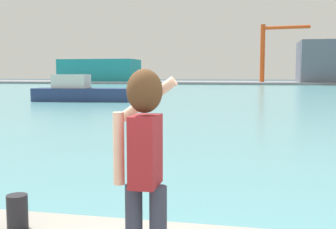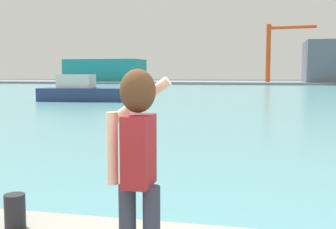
{
  "view_description": "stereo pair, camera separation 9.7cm",
  "coord_description": "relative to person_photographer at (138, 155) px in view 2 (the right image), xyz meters",
  "views": [
    {
      "loc": [
        0.69,
        -2.58,
        2.28
      ],
      "look_at": [
        -0.72,
        4.25,
        1.6
      ],
      "focal_mm": 44.69,
      "sensor_mm": 36.0,
      "label": 1
    },
    {
      "loc": [
        0.79,
        -2.56,
        2.28
      ],
      "look_at": [
        -0.72,
        4.25,
        1.6
      ],
      "focal_mm": 44.69,
      "sensor_mm": 36.0,
      "label": 2
    }
  ],
  "objects": [
    {
      "name": "harbor_water",
      "position": [
        0.15,
        51.45,
        -1.63
      ],
      "size": [
        140.0,
        100.0,
        0.02
      ],
      "primitive_type": "cube",
      "color": "#599EA8",
      "rests_on": "ground_plane"
    },
    {
      "name": "harbor_bollard",
      "position": [
        -1.68,
        0.89,
        -0.87
      ],
      "size": [
        0.23,
        0.23,
        0.38
      ],
      "primitive_type": "cylinder",
      "color": "black",
      "rests_on": "quay_promenade"
    },
    {
      "name": "warehouse_left",
      "position": [
        -34.8,
        89.82,
        1.37
      ],
      "size": [
        17.56,
        9.16,
        5.02
      ],
      "primitive_type": "cube",
      "color": "teal",
      "rests_on": "far_shore_dock"
    },
    {
      "name": "port_crane",
      "position": [
        3.61,
        88.56,
        6.38
      ],
      "size": [
        10.0,
        2.11,
        12.13
      ],
      "color": "#D84C19",
      "rests_on": "far_shore_dock"
    },
    {
      "name": "ground_plane",
      "position": [
        0.15,
        49.45,
        -1.64
      ],
      "size": [
        220.0,
        220.0,
        0.0
      ],
      "primitive_type": "plane",
      "color": "#334751"
    },
    {
      "name": "far_shore_dock",
      "position": [
        0.15,
        91.45,
        -1.39
      ],
      "size": [
        140.0,
        20.0,
        0.5
      ],
      "primitive_type": "cube",
      "color": "gray",
      "rests_on": "ground_plane"
    },
    {
      "name": "boat_moored",
      "position": [
        -13.22,
        29.12,
        -0.85
      ],
      "size": [
        8.13,
        3.33,
        2.19
      ],
      "rotation": [
        0.0,
        0.0,
        0.09
      ],
      "color": "navy",
      "rests_on": "harbor_water"
    },
    {
      "name": "person_photographer",
      "position": [
        0.0,
        0.0,
        0.0
      ],
      "size": [
        0.52,
        0.55,
        1.74
      ],
      "rotation": [
        0.0,
        0.0,
        1.56
      ],
      "color": "#2D3342",
      "rests_on": "quay_promenade"
    }
  ]
}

